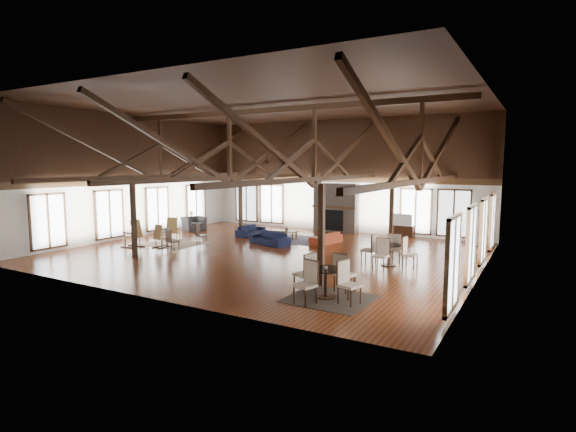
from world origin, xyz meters
The scene contains 31 objects.
floor centered at (0.00, 0.00, 0.00)m, with size 16.00×16.00×0.00m, color #5D3413.
ceiling centered at (0.00, 0.00, 6.00)m, with size 16.00×14.00×0.02m, color black.
wall_back centered at (0.00, 7.00, 3.00)m, with size 16.00×0.02×6.00m, color silver.
wall_front centered at (0.00, -7.00, 3.00)m, with size 16.00×0.02×6.00m, color silver.
wall_left centered at (-8.00, 0.00, 3.00)m, with size 0.02×14.00×6.00m, color silver.
wall_right centered at (8.00, 0.00, 3.00)m, with size 0.02×14.00×6.00m, color silver.
roof_truss centered at (0.00, 0.00, 4.03)m, with size 15.60×14.07×3.14m.
post_grid centered at (0.00, 0.00, 1.52)m, with size 8.16×7.16×3.05m.
fireplace centered at (0.00, 6.67, 1.29)m, with size 2.50×0.69×2.60m.
ceiling_fan centered at (0.50, -1.00, 3.73)m, with size 1.60×1.60×0.75m.
sofa_navy_front centered at (-0.98, 1.55, 0.29)m, with size 1.99×0.78×0.58m, color black.
sofa_navy_left centered at (-3.21, 3.26, 0.26)m, with size 0.70×1.78×0.52m, color black.
sofa_orange centered at (1.11, 3.07, 0.25)m, with size 0.68×1.73×0.51m, color #AF3E21.
coffee_table centered at (-1.07, 3.17, 0.37)m, with size 1.17×0.69×0.42m.
vase centered at (-1.08, 3.24, 0.51)m, with size 0.17×0.17×0.17m, color #B2B2B2.
armchair centered at (-6.97, 3.23, 0.37)m, with size 1.00×1.15×0.74m, color #2E2E31.
side_table_lamp centered at (-7.60, 3.73, 0.39)m, with size 0.41×0.41×1.04m.
rocking_chair_a centered at (-5.36, -0.02, 0.54)m, with size 0.77×1.00×1.15m.
rocking_chair_b centered at (-4.72, -1.47, 0.48)m, with size 0.48×0.82×1.02m.
rocking_chair_c centered at (-5.72, -2.00, 0.58)m, with size 0.99×0.59×1.23m.
side_chair_a centered at (-3.72, -0.03, 0.55)m, with size 0.50×0.50×0.94m.
side_chair_b centered at (-3.58, -2.00, 0.58)m, with size 0.50×0.50×1.00m.
cafe_table_near centered at (4.65, -4.57, 0.56)m, with size 2.20×2.20×1.13m.
cafe_table_far centered at (4.96, 0.09, 0.54)m, with size 2.07×2.07×1.07m.
cup_near centered at (4.70, -4.66, 0.85)m, with size 0.11×0.11×0.09m, color #B2B2B2.
cup_far centered at (4.91, 0.16, 0.83)m, with size 0.13×0.13×0.11m, color #B2B2B2.
tv_console centered at (3.61, 6.75, 0.28)m, with size 1.13×0.42×0.57m, color black.
television centered at (3.61, 6.75, 0.86)m, with size 1.03×0.13×0.59m, color #B2B2B2.
rug_tan centered at (-4.95, -0.45, 0.01)m, with size 2.53×1.99×0.01m, color #C8AB8B.
rug_navy centered at (-0.87, 3.37, 0.01)m, with size 3.22×2.42×0.01m, color #1B1E4B.
rug_dark centered at (4.80, -4.62, 0.01)m, with size 2.20×2.00×0.01m, color black.
Camera 1 is at (9.67, -15.42, 3.63)m, focal length 28.00 mm.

